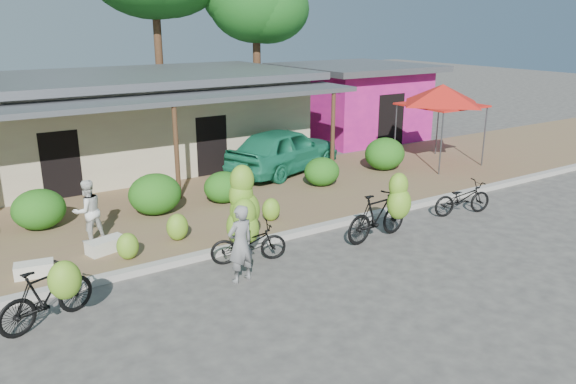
# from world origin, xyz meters

# --- Properties ---
(ground) EXTENTS (100.00, 100.00, 0.00)m
(ground) POSITION_xyz_m (0.00, 0.00, 0.00)
(ground) COLOR #42403D
(ground) RESTS_ON ground
(sidewalk) EXTENTS (60.00, 6.00, 0.12)m
(sidewalk) POSITION_xyz_m (0.00, 5.00, 0.06)
(sidewalk) COLOR brown
(sidewalk) RESTS_ON ground
(curb) EXTENTS (60.00, 0.25, 0.15)m
(curb) POSITION_xyz_m (0.00, 2.00, 0.07)
(curb) COLOR #A8A399
(curb) RESTS_ON ground
(shop_main) EXTENTS (13.00, 8.50, 3.35)m
(shop_main) POSITION_xyz_m (0.00, 10.93, 1.72)
(shop_main) COLOR beige
(shop_main) RESTS_ON ground
(shop_pink) EXTENTS (6.00, 6.00, 3.25)m
(shop_pink) POSITION_xyz_m (10.50, 10.99, 1.67)
(shop_pink) COLOR #DA218A
(shop_pink) RESTS_ON ground
(tree_near_right) EXTENTS (4.46, 4.28, 7.57)m
(tree_near_right) POSITION_xyz_m (7.31, 14.61, 5.91)
(tree_near_right) COLOR #543021
(tree_near_right) RESTS_ON ground
(hedge_1) EXTENTS (1.30, 1.17, 1.01)m
(hedge_1) POSITION_xyz_m (-3.87, 5.66, 0.63)
(hedge_1) COLOR #135212
(hedge_1) RESTS_ON sidewalk
(hedge_2) EXTENTS (1.41, 1.27, 1.10)m
(hedge_2) POSITION_xyz_m (-1.04, 5.18, 0.67)
(hedge_2) COLOR #135212
(hedge_2) RESTS_ON sidewalk
(hedge_3) EXTENTS (1.14, 1.03, 0.89)m
(hedge_3) POSITION_xyz_m (0.95, 5.09, 0.57)
(hedge_3) COLOR #135212
(hedge_3) RESTS_ON sidewalk
(hedge_4) EXTENTS (1.15, 1.03, 0.90)m
(hedge_4) POSITION_xyz_m (4.32, 4.95, 0.57)
(hedge_4) COLOR #135212
(hedge_4) RESTS_ON sidewalk
(hedge_5) EXTENTS (1.43, 1.29, 1.12)m
(hedge_5) POSITION_xyz_m (7.33, 5.36, 0.68)
(hedge_5) COLOR #135212
(hedge_5) RESTS_ON sidewalk
(red_canopy) EXTENTS (3.50, 3.50, 2.86)m
(red_canopy) POSITION_xyz_m (9.55, 4.97, 2.61)
(red_canopy) COLOR #59595E
(red_canopy) RESTS_ON sidewalk
(bike_left) EXTENTS (1.86, 1.39, 1.36)m
(bike_left) POSITION_xyz_m (-4.55, 0.79, 0.61)
(bike_left) COLOR black
(bike_left) RESTS_ON ground
(bike_center) EXTENTS (1.79, 1.36, 2.07)m
(bike_center) POSITION_xyz_m (-0.27, 1.58, 0.81)
(bike_center) COLOR black
(bike_center) RESTS_ON ground
(bike_right) EXTENTS (2.00, 1.27, 1.80)m
(bike_right) POSITION_xyz_m (2.93, 0.64, 0.72)
(bike_right) COLOR black
(bike_right) RESTS_ON ground
(bike_far_right) EXTENTS (1.84, 0.98, 0.92)m
(bike_far_right) POSITION_xyz_m (6.11, 0.89, 0.46)
(bike_far_right) COLOR black
(bike_far_right) RESTS_ON ground
(loose_banana_a) EXTENTS (0.48, 0.41, 0.60)m
(loose_banana_a) POSITION_xyz_m (-2.62, 2.61, 0.42)
(loose_banana_a) COLOR #7EB32C
(loose_banana_a) RESTS_ON sidewalk
(loose_banana_b) EXTENTS (0.52, 0.44, 0.65)m
(loose_banana_b) POSITION_xyz_m (-1.28, 3.07, 0.45)
(loose_banana_b) COLOR #7EB32C
(loose_banana_b) RESTS_ON sidewalk
(loose_banana_c) EXTENTS (0.48, 0.41, 0.60)m
(loose_banana_c) POSITION_xyz_m (1.28, 3.02, 0.42)
(loose_banana_c) COLOR #7EB32C
(loose_banana_c) RESTS_ON sidewalk
(sack_near) EXTENTS (0.93, 0.61, 0.30)m
(sack_near) POSITION_xyz_m (-2.91, 3.29, 0.27)
(sack_near) COLOR white
(sack_near) RESTS_ON sidewalk
(sack_far) EXTENTS (0.81, 0.51, 0.28)m
(sack_far) POSITION_xyz_m (-4.49, 2.82, 0.26)
(sack_far) COLOR white
(sack_far) RESTS_ON sidewalk
(vendor) EXTENTS (0.65, 0.47, 1.63)m
(vendor) POSITION_xyz_m (-0.94, 0.54, 0.82)
(vendor) COLOR gray
(vendor) RESTS_ON ground
(bystander) EXTENTS (0.83, 0.71, 1.49)m
(bystander) POSITION_xyz_m (-3.03, 4.15, 0.86)
(bystander) COLOR silver
(bystander) RESTS_ON sidewalk
(teal_van) EXTENTS (4.90, 3.24, 1.55)m
(teal_van) POSITION_xyz_m (4.21, 7.00, 0.90)
(teal_van) COLOR #1B7B58
(teal_van) RESTS_ON sidewalk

